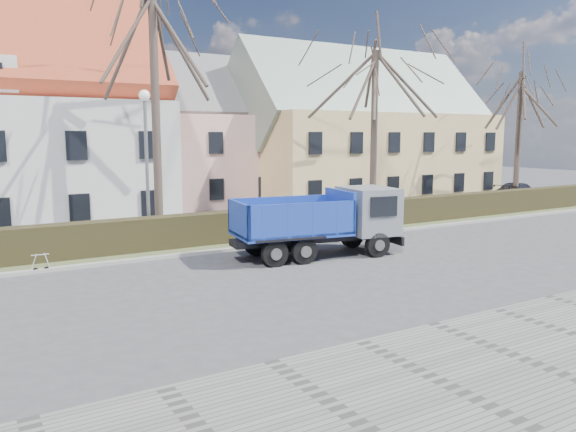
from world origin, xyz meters
TOP-DOWN VIEW (x-y plane):
  - ground at (0.00, 0.00)m, footprint 120.00×120.00m
  - sidewalk_near at (0.00, -8.50)m, footprint 80.00×5.00m
  - curb_far at (0.00, 4.60)m, footprint 80.00×0.30m
  - grass_strip at (0.00, 6.20)m, footprint 80.00×3.00m
  - hedge at (0.00, 6.00)m, footprint 60.00×0.90m
  - building_pink at (4.00, 20.00)m, footprint 10.80×8.80m
  - building_yellow at (16.00, 17.00)m, footprint 18.80×10.80m
  - tree_1 at (-2.00, 8.50)m, footprint 9.20×9.20m
  - tree_2 at (10.00, 8.50)m, footprint 8.00×8.00m
  - tree_3 at (22.00, 8.50)m, footprint 7.60×7.60m
  - dump_truck at (1.79, 2.02)m, footprint 6.88×3.39m
  - streetlight at (-2.92, 7.00)m, footprint 0.50×0.50m
  - cart_frame at (-7.58, 4.60)m, footprint 0.78×0.45m
  - parked_car_b at (23.69, 9.58)m, footprint 4.94×3.09m

SIDE VIEW (x-z plane):
  - ground at x=0.00m, z-range 0.00..0.00m
  - sidewalk_near at x=0.00m, z-range 0.00..0.08m
  - grass_strip at x=0.00m, z-range 0.00..0.10m
  - curb_far at x=0.00m, z-range 0.00..0.12m
  - cart_frame at x=-7.58m, z-range 0.00..0.71m
  - hedge at x=0.00m, z-range 0.00..1.30m
  - parked_car_b at x=23.69m, z-range 0.00..1.33m
  - dump_truck at x=1.79m, z-range 0.00..2.64m
  - streetlight at x=-2.92m, z-range 0.00..6.41m
  - building_pink at x=4.00m, z-range 0.00..8.00m
  - building_yellow at x=16.00m, z-range 0.00..8.50m
  - tree_3 at x=22.00m, z-range 0.00..10.45m
  - tree_2 at x=10.00m, z-range 0.00..11.00m
  - tree_1 at x=-2.00m, z-range 0.00..12.65m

